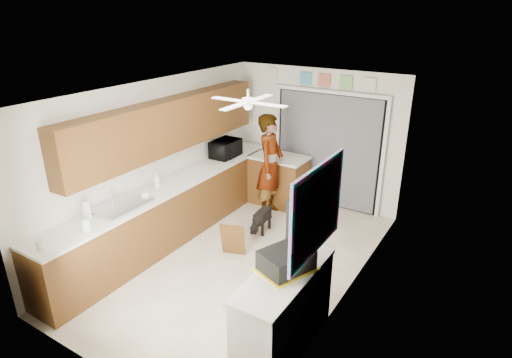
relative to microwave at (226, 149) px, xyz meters
The scene contains 39 objects.
floor 2.25m from the microwave, 48.11° to the right, with size 5.00×5.00×0.00m, color beige.
ceiling 2.42m from the microwave, 48.11° to the right, with size 5.00×5.00×0.00m, color white.
wall_back 1.68m from the microwave, 38.25° to the left, with size 3.20×3.20×0.00m, color white.
wall_front 4.18m from the microwave, 71.67° to the right, with size 3.20×3.20×0.00m, color white.
wall_left 1.50m from the microwave, 101.06° to the right, with size 5.00×5.00×0.00m, color white.
wall_right 3.26m from the microwave, 26.69° to the right, with size 5.00×5.00×0.00m, color white.
left_base_cabinets 1.60m from the microwave, 89.47° to the right, with size 0.60×4.80×0.90m, color brown.
left_countertop 1.48m from the microwave, 89.07° to the right, with size 0.62×4.80×0.04m, color white.
upper_cabinets 1.45m from the microwave, 95.71° to the right, with size 0.32×4.00×0.80m, color brown.
sink_basin 2.47m from the microwave, 89.45° to the right, with size 0.50×0.76×0.06m, color silver.
faucet 2.47m from the microwave, 93.86° to the right, with size 0.03×0.03×0.22m, color silver.
peninsula_base 1.17m from the microwave, 33.35° to the left, with size 1.00×0.60×0.90m, color brown.
peninsula_top 0.99m from the microwave, 33.35° to the left, with size 1.04×0.64×0.04m, color white.
back_opening_recess 1.86m from the microwave, 32.74° to the left, with size 2.00×0.06×2.10m, color black.
curtain_panel 1.84m from the microwave, 31.69° to the left, with size 1.90×0.03×2.05m, color slate.
door_trim_left 1.12m from the microwave, 60.87° to the left, with size 0.06×0.04×2.10m, color white.
door_trim_right 2.76m from the microwave, 20.68° to the left, with size 0.06×0.04×2.10m, color white.
door_trim_head 2.11m from the microwave, 31.96° to the left, with size 2.10×0.04×0.06m, color white.
header_frame_1 1.90m from the microwave, 43.39° to the left, with size 0.22×0.02×0.22m, color #48A0C2.
header_frame_2 2.11m from the microwave, 35.42° to the left, with size 0.22×0.02×0.22m, color #CC634C.
header_frame_3 2.40m from the microwave, 29.00° to the left, with size 0.22×0.02×0.22m, color #72BB6B.
header_frame_4 2.71m from the microwave, 24.43° to the left, with size 0.22×0.02×0.22m, color silver.
route66_sign 1.61m from the microwave, 70.12° to the left, with size 0.22×0.02×0.26m, color silver.
right_counter_base 3.82m from the microwave, 45.01° to the right, with size 0.50×1.40×0.90m, color white.
right_counter_top 3.76m from the microwave, 45.12° to the right, with size 0.54×1.44×0.04m, color white.
abstract_painting 3.84m from the microwave, 40.42° to the right, with size 0.03×1.15×0.95m, color #E755CD.
ceiling_fan 2.20m from the microwave, 43.91° to the right, with size 1.14×1.14×0.24m, color white.
microwave is the anchor object (origin of this frame).
soap_bottle 1.71m from the microwave, 91.50° to the right, with size 0.10×0.10×0.27m, color silver.
cup 2.08m from the microwave, 87.97° to the right, with size 0.12×0.12×0.09m, color white.
jar_a 3.15m from the microwave, 87.12° to the right, with size 0.11×0.11×0.16m, color silver.
jar_b 3.72m from the microwave, 88.66° to the right, with size 0.08×0.08×0.12m, color silver.
paper_towel_roll 2.92m from the microwave, 92.45° to the right, with size 0.11×0.11×0.24m, color white.
suitcase 3.69m from the microwave, 44.49° to the right, with size 0.39×0.52×0.22m, color black.
suitcase_rim 3.70m from the microwave, 44.49° to the right, with size 0.44×0.58×0.02m, color yellow.
suitcase_lid 3.50m from the microwave, 41.10° to the right, with size 0.42×0.03×0.50m, color black.
cabinet_door_panel 2.02m from the microwave, 51.73° to the right, with size 0.36×0.03×0.54m, color brown.
man 0.91m from the microwave, ahead, with size 0.67×0.44×1.83m, color white.
dog 1.55m from the microwave, 26.96° to the right, with size 0.23×0.54×0.43m, color black.
Camera 1 is at (3.06, -4.51, 3.51)m, focal length 30.00 mm.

